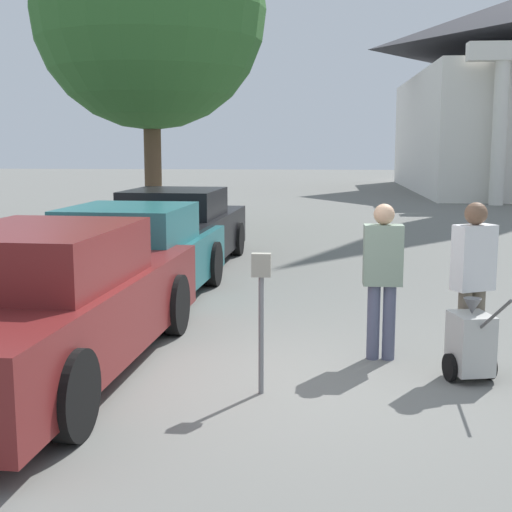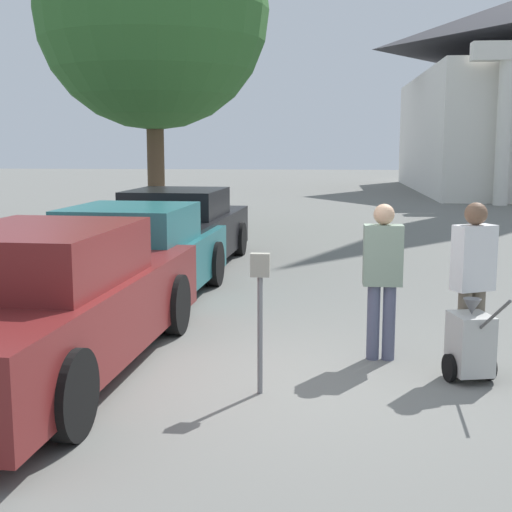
% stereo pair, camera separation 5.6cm
% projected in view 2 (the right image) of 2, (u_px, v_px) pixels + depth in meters
% --- Properties ---
extents(ground_plane, '(120.00, 120.00, 0.00)m').
position_uv_depth(ground_plane, '(288.00, 382.00, 7.12)').
color(ground_plane, slate).
extents(parked_car_maroon, '(2.18, 5.36, 1.55)m').
position_uv_depth(parked_car_maroon, '(50.00, 305.00, 7.32)').
color(parked_car_maroon, maroon).
rests_on(parked_car_maroon, ground_plane).
extents(parked_car_teal, '(2.21, 4.75, 1.47)m').
position_uv_depth(parked_car_teal, '(134.00, 258.00, 10.56)').
color(parked_car_teal, '#23666B').
rests_on(parked_car_teal, ground_plane).
extents(parked_car_black, '(2.27, 4.89, 1.50)m').
position_uv_depth(parked_car_black, '(179.00, 230.00, 13.82)').
color(parked_car_black, black).
rests_on(parked_car_black, ground_plane).
extents(parking_meter, '(0.18, 0.09, 1.35)m').
position_uv_depth(parking_meter, '(260.00, 297.00, 6.67)').
color(parking_meter, slate).
rests_on(parking_meter, ground_plane).
extents(person_worker, '(0.42, 0.23, 1.72)m').
position_uv_depth(person_worker, '(382.00, 272.00, 7.74)').
color(person_worker, '#515670').
rests_on(person_worker, ground_plane).
extents(person_supervisor, '(0.47, 0.38, 1.77)m').
position_uv_depth(person_supervisor, '(473.00, 276.00, 7.36)').
color(person_supervisor, '#665B4C').
rests_on(person_supervisor, ground_plane).
extents(equipment_cart, '(0.52, 1.00, 1.00)m').
position_uv_depth(equipment_cart, '(470.00, 343.00, 7.12)').
color(equipment_cart, '#B2B2AD').
rests_on(equipment_cart, ground_plane).
extents(shade_tree, '(5.85, 5.85, 8.55)m').
position_uv_depth(shade_tree, '(153.00, 12.00, 17.75)').
color(shade_tree, brown).
rests_on(shade_tree, ground_plane).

